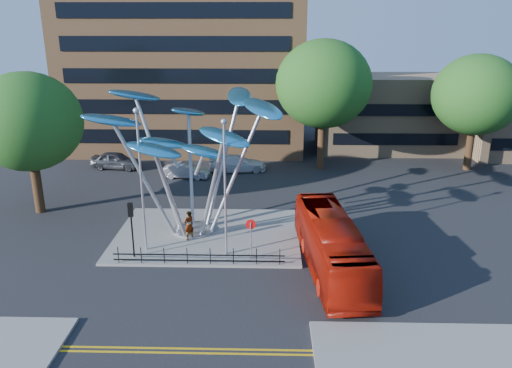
{
  "coord_description": "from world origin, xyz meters",
  "views": [
    {
      "loc": [
        3.0,
        -24.32,
        13.66
      ],
      "look_at": [
        2.27,
        4.0,
        4.3
      ],
      "focal_mm": 35.0,
      "sensor_mm": 36.0,
      "label": 1
    }
  ],
  "objects_px": {
    "red_bus": "(331,245)",
    "pedestrian": "(189,225)",
    "tree_far": "(477,95)",
    "street_lamp_left": "(140,169)",
    "tree_left": "(28,122)",
    "street_lamp_right": "(225,176)",
    "parked_car_right": "(237,163)",
    "traffic_light_island": "(131,218)",
    "parked_car_left": "(116,160)",
    "tree_right": "(324,84)",
    "no_entry_sign_island": "(251,232)",
    "parked_car_mid": "(186,171)",
    "leaf_sculpture": "(189,132)"
  },
  "relations": [
    {
      "from": "street_lamp_right",
      "to": "red_bus",
      "type": "xyz_separation_m",
      "value": [
        6.1,
        -1.46,
        -3.57
      ]
    },
    {
      "from": "tree_far",
      "to": "street_lamp_right",
      "type": "bearing_deg",
      "value": -138.53
    },
    {
      "from": "street_lamp_right",
      "to": "tree_left",
      "type": "bearing_deg",
      "value": 154.23
    },
    {
      "from": "tree_right",
      "to": "no_entry_sign_island",
      "type": "xyz_separation_m",
      "value": [
        -6.0,
        -19.48,
        -6.22
      ]
    },
    {
      "from": "parked_car_mid",
      "to": "parked_car_right",
      "type": "bearing_deg",
      "value": -56.34
    },
    {
      "from": "tree_left",
      "to": "tree_far",
      "type": "height_order",
      "value": "tree_far"
    },
    {
      "from": "tree_right",
      "to": "parked_car_right",
      "type": "relative_size",
      "value": 2.29
    },
    {
      "from": "tree_right",
      "to": "traffic_light_island",
      "type": "bearing_deg",
      "value": -123.69
    },
    {
      "from": "leaf_sculpture",
      "to": "parked_car_mid",
      "type": "height_order",
      "value": "leaf_sculpture"
    },
    {
      "from": "no_entry_sign_island",
      "to": "parked_car_mid",
      "type": "distance_m",
      "value": 17.41
    },
    {
      "from": "street_lamp_left",
      "to": "red_bus",
      "type": "distance_m",
      "value": 11.9
    },
    {
      "from": "tree_left",
      "to": "red_bus",
      "type": "distance_m",
      "value": 22.89
    },
    {
      "from": "pedestrian",
      "to": "street_lamp_left",
      "type": "bearing_deg",
      "value": -11.86
    },
    {
      "from": "pedestrian",
      "to": "tree_right",
      "type": "bearing_deg",
      "value": -165.56
    },
    {
      "from": "tree_far",
      "to": "parked_car_mid",
      "type": "bearing_deg",
      "value": -172.79
    },
    {
      "from": "tree_left",
      "to": "parked_car_mid",
      "type": "relative_size",
      "value": 2.49
    },
    {
      "from": "traffic_light_island",
      "to": "pedestrian",
      "type": "relative_size",
      "value": 1.77
    },
    {
      "from": "leaf_sculpture",
      "to": "parked_car_right",
      "type": "xyz_separation_m",
      "value": [
        2.15,
        14.18,
        -6.1
      ]
    },
    {
      "from": "pedestrian",
      "to": "parked_car_left",
      "type": "xyz_separation_m",
      "value": [
        -9.56,
        16.35,
        -0.3
      ]
    },
    {
      "from": "pedestrian",
      "to": "parked_car_left",
      "type": "bearing_deg",
      "value": -104.5
    },
    {
      "from": "tree_far",
      "to": "pedestrian",
      "type": "height_order",
      "value": "tree_far"
    },
    {
      "from": "street_lamp_left",
      "to": "street_lamp_right",
      "type": "xyz_separation_m",
      "value": [
        5.0,
        -0.5,
        -0.26
      ]
    },
    {
      "from": "tree_left",
      "to": "red_bus",
      "type": "height_order",
      "value": "tree_left"
    },
    {
      "from": "street_lamp_right",
      "to": "no_entry_sign_island",
      "type": "bearing_deg",
      "value": -17.87
    },
    {
      "from": "tree_left",
      "to": "leaf_sculpture",
      "type": "relative_size",
      "value": 0.81
    },
    {
      "from": "tree_far",
      "to": "no_entry_sign_island",
      "type": "bearing_deg",
      "value": -135.75
    },
    {
      "from": "parked_car_mid",
      "to": "tree_far",
      "type": "bearing_deg",
      "value": -75.23
    },
    {
      "from": "red_bus",
      "to": "no_entry_sign_island",
      "type": "bearing_deg",
      "value": 162.54
    },
    {
      "from": "tree_left",
      "to": "pedestrian",
      "type": "relative_size",
      "value": 5.32
    },
    {
      "from": "leaf_sculpture",
      "to": "street_lamp_right",
      "type": "height_order",
      "value": "leaf_sculpture"
    },
    {
      "from": "tree_far",
      "to": "traffic_light_island",
      "type": "distance_m",
      "value": 33.61
    },
    {
      "from": "traffic_light_island",
      "to": "parked_car_right",
      "type": "relative_size",
      "value": 0.65
    },
    {
      "from": "street_lamp_left",
      "to": "red_bus",
      "type": "xyz_separation_m",
      "value": [
        11.1,
        -1.96,
        -3.83
      ]
    },
    {
      "from": "tree_left",
      "to": "parked_car_mid",
      "type": "distance_m",
      "value": 14.29
    },
    {
      "from": "red_bus",
      "to": "pedestrian",
      "type": "bearing_deg",
      "value": 152.36
    },
    {
      "from": "tree_left",
      "to": "street_lamp_right",
      "type": "xyz_separation_m",
      "value": [
        14.5,
        -7.0,
        -1.7
      ]
    },
    {
      "from": "traffic_light_island",
      "to": "parked_car_right",
      "type": "bearing_deg",
      "value": 74.53
    },
    {
      "from": "tree_far",
      "to": "traffic_light_island",
      "type": "bearing_deg",
      "value": -144.16
    },
    {
      "from": "red_bus",
      "to": "parked_car_right",
      "type": "relative_size",
      "value": 2.07
    },
    {
      "from": "parked_car_left",
      "to": "parked_car_mid",
      "type": "xyz_separation_m",
      "value": [
        7.21,
        -2.77,
        -0.13
      ]
    },
    {
      "from": "tree_far",
      "to": "street_lamp_left",
      "type": "xyz_separation_m",
      "value": [
        -26.5,
        -18.5,
        -1.75
      ]
    },
    {
      "from": "street_lamp_left",
      "to": "traffic_light_island",
      "type": "relative_size",
      "value": 2.57
    },
    {
      "from": "street_lamp_right",
      "to": "parked_car_right",
      "type": "xyz_separation_m",
      "value": [
        -0.42,
        17.86,
        -4.33
      ]
    },
    {
      "from": "no_entry_sign_island",
      "to": "street_lamp_right",
      "type": "bearing_deg",
      "value": 162.13
    },
    {
      "from": "pedestrian",
      "to": "parked_car_mid",
      "type": "distance_m",
      "value": 13.79
    },
    {
      "from": "parked_car_right",
      "to": "red_bus",
      "type": "bearing_deg",
      "value": -169.98
    },
    {
      "from": "red_bus",
      "to": "parked_car_mid",
      "type": "height_order",
      "value": "red_bus"
    },
    {
      "from": "parked_car_right",
      "to": "pedestrian",
      "type": "bearing_deg",
      "value": 163.63
    },
    {
      "from": "street_lamp_right",
      "to": "tree_far",
      "type": "bearing_deg",
      "value": 41.47
    },
    {
      "from": "tree_left",
      "to": "traffic_light_island",
      "type": "relative_size",
      "value": 3.01
    }
  ]
}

